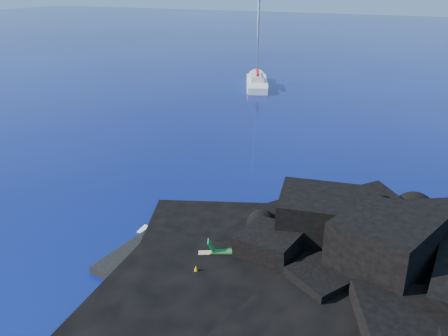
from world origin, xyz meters
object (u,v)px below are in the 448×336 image
object	(u,v)px
sailboat	(257,87)
deck_chair	(224,248)
sunbather	(206,254)
marker_cone	(196,270)

from	to	relation	value
sailboat	deck_chair	bearing A→B (deg)	-93.80
sailboat	sunbather	size ratio (longest dim) A/B	6.95
marker_cone	sunbather	bearing A→B (deg)	101.14
sunbather	marker_cone	xyz separation A→B (m)	(0.31, -1.57, 0.10)
sailboat	marker_cone	xyz separation A→B (m)	(13.57, -42.13, 0.65)
deck_chair	sunbather	size ratio (longest dim) A/B	0.75
deck_chair	sunbather	distance (m)	1.03
sunbather	marker_cone	world-z (taller)	marker_cone
deck_chair	sailboat	bearing A→B (deg)	84.58
deck_chair	marker_cone	size ratio (longest dim) A/B	2.57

